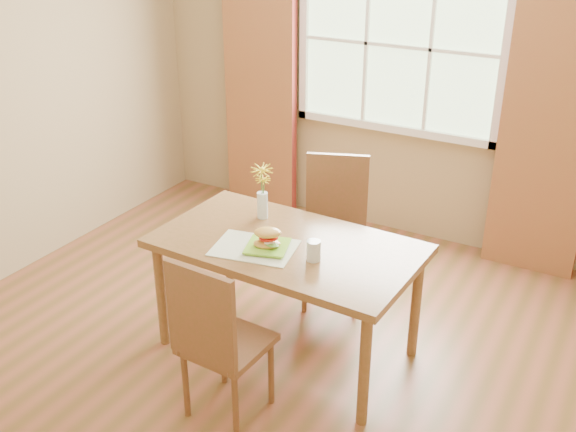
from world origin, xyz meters
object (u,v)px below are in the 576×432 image
Objects in this scene: dining_table at (287,254)px; flower_vase at (262,187)px; chair_far at (335,223)px; croissant_sandwich at (267,238)px; chair_near at (217,336)px; water_glass at (314,251)px.

flower_vase reaches higher than dining_table.
chair_far reaches higher than croissant_sandwich.
flower_vase is (-0.26, -0.49, 0.39)m from chair_far.
water_glass is at bearing 71.76° from chair_near.
water_glass is (0.23, -0.11, 0.13)m from dining_table.
flower_vase reaches higher than chair_far.
chair_far is at bearing 107.62° from water_glass.
dining_table is 0.45m from flower_vase.
chair_far is 2.94× the size of flower_vase.
water_glass is at bearing -23.24° from dining_table.
croissant_sandwich is at bearing -112.22° from chair_far.
chair_far is 8.60× the size of water_glass.
flower_vase is at bearing 98.42° from croissant_sandwich.
flower_vase is (-0.28, 0.91, 0.41)m from chair_near.
croissant_sandwich is (-0.05, 0.57, 0.28)m from chair_near.
dining_table is 4.51× the size of flower_vase.
water_glass is (0.23, 0.60, 0.26)m from chair_near.
flower_vase is (-0.24, 0.34, 0.13)m from croissant_sandwich.
croissant_sandwich is 0.43m from flower_vase.
dining_table is 1.54× the size of chair_far.
water_glass is 0.34× the size of flower_vase.
chair_far is at bearing 94.54° from dining_table.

